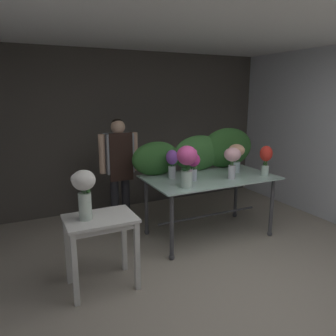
% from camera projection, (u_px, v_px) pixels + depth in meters
% --- Properties ---
extents(ground_plane, '(7.58, 7.58, 0.00)m').
position_uv_depth(ground_plane, '(181.00, 241.00, 4.32)').
color(ground_plane, '#9E9384').
extents(wall_back, '(4.85, 0.12, 2.60)m').
position_uv_depth(wall_back, '(135.00, 131.00, 5.54)').
color(wall_back, '#4C4742').
rests_on(wall_back, ground).
extents(wall_right, '(0.12, 3.56, 2.60)m').
position_uv_depth(wall_right, '(319.00, 134.00, 5.05)').
color(wall_right, silver).
rests_on(wall_right, ground).
extents(ceiling_slab, '(4.97, 3.56, 0.12)m').
position_uv_depth(ceiling_slab, '(184.00, 27.00, 3.72)').
color(ceiling_slab, silver).
rests_on(ceiling_slab, wall_back).
extents(display_table_glass, '(1.71, 0.99, 0.84)m').
position_uv_depth(display_table_glass, '(209.00, 186.00, 4.34)').
color(display_table_glass, '#A6C8BE').
rests_on(display_table_glass, ground).
extents(side_table_white, '(0.68, 0.49, 0.75)m').
position_uv_depth(side_table_white, '(101.00, 228.00, 3.17)').
color(side_table_white, white).
rests_on(side_table_white, ground).
extents(florist, '(0.57, 0.24, 1.58)m').
position_uv_depth(florist, '(119.00, 162.00, 4.60)').
color(florist, '#232328').
rests_on(florist, ground).
extents(foliage_backdrop, '(1.93, 0.26, 0.59)m').
position_uv_depth(foliage_backdrop, '(202.00, 152.00, 4.63)').
color(foliage_backdrop, '#2D6028').
rests_on(foliage_backdrop, display_table_glass).
extents(vase_fuchsia_freesia, '(0.24, 0.24, 0.50)m').
position_uv_depth(vase_fuchsia_freesia, '(187.00, 162.00, 3.75)').
color(vase_fuchsia_freesia, silver).
rests_on(vase_fuchsia_freesia, display_table_glass).
extents(vase_peach_ranunculus, '(0.25, 0.23, 0.40)m').
position_uv_depth(vase_peach_ranunculus, '(236.00, 154.00, 4.50)').
color(vase_peach_ranunculus, silver).
rests_on(vase_peach_ranunculus, display_table_glass).
extents(vase_scarlet_lilies, '(0.17, 0.17, 0.41)m').
position_uv_depth(vase_scarlet_lilies, '(266.00, 158.00, 4.30)').
color(vase_scarlet_lilies, silver).
rests_on(vase_scarlet_lilies, display_table_glass).
extents(vase_blush_carnations, '(0.22, 0.22, 0.41)m').
position_uv_depth(vase_blush_carnations, '(232.00, 158.00, 4.13)').
color(vase_blush_carnations, silver).
rests_on(vase_blush_carnations, display_table_glass).
extents(vase_violet_stock, '(0.16, 0.16, 0.37)m').
position_uv_depth(vase_violet_stock, '(172.00, 162.00, 4.18)').
color(vase_violet_stock, silver).
rests_on(vase_violet_stock, display_table_glass).
extents(vase_magenta_roses, '(0.19, 0.18, 0.35)m').
position_uv_depth(vase_magenta_roses, '(193.00, 164.00, 4.07)').
color(vase_magenta_roses, silver).
rests_on(vase_magenta_roses, display_table_glass).
extents(vase_white_roses_tall, '(0.23, 0.22, 0.49)m').
position_uv_depth(vase_white_roses_tall, '(84.00, 190.00, 3.02)').
color(vase_white_roses_tall, silver).
rests_on(vase_white_roses_tall, side_table_white).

